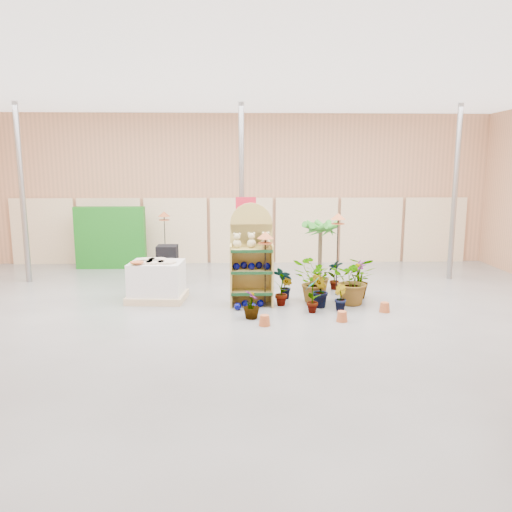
{
  "coord_description": "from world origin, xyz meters",
  "views": [
    {
      "loc": [
        -0.06,
        -9.25,
        2.93
      ],
      "look_at": [
        0.3,
        1.5,
        1.0
      ],
      "focal_mm": 35.0,
      "sensor_mm": 36.0,
      "label": 1
    }
  ],
  "objects": [
    {
      "name": "pallet_stack",
      "position": [
        -1.89,
        1.57,
        0.44
      ],
      "size": [
        1.31,
        1.12,
        0.91
      ],
      "rotation": [
        0.0,
        0.0,
        -0.08
      ],
      "color": "#D3B78D",
      "rests_on": "ground"
    },
    {
      "name": "bird_table_back",
      "position": [
        -2.16,
        4.71,
        1.57
      ],
      "size": [
        0.34,
        0.34,
        1.7
      ],
      "color": "black",
      "rests_on": "ground"
    },
    {
      "name": "potted_plant_3",
      "position": [
        2.6,
        1.63,
        0.43
      ],
      "size": [
        0.56,
        0.56,
        0.86
      ],
      "primitive_type": "imported",
      "rotation": [
        0.0,
        0.0,
        4.89
      ],
      "color": "#2D8124",
      "rests_on": "ground"
    },
    {
      "name": "room",
      "position": [
        0.0,
        0.91,
        2.21
      ],
      "size": [
        15.2,
        12.1,
        4.7
      ],
      "color": "slate",
      "rests_on": "ground"
    },
    {
      "name": "potted_plant_9",
      "position": [
        2.0,
        0.64,
        0.27
      ],
      "size": [
        0.31,
        0.35,
        0.54
      ],
      "primitive_type": "imported",
      "rotation": [
        0.0,
        0.0,
        1.85
      ],
      "color": "#2D8124",
      "rests_on": "ground"
    },
    {
      "name": "bird_table_right",
      "position": [
        2.17,
        1.89,
        1.76
      ],
      "size": [
        0.34,
        0.34,
        1.9
      ],
      "color": "black",
      "rests_on": "ground"
    },
    {
      "name": "potted_plant_1",
      "position": [
        1.63,
        0.84,
        0.37
      ],
      "size": [
        0.36,
        0.43,
        0.74
      ],
      "primitive_type": "imported",
      "rotation": [
        0.0,
        0.0,
        4.78
      ],
      "color": "#2D8124",
      "rests_on": "ground"
    },
    {
      "name": "potted_plant_10",
      "position": [
        2.4,
        1.11,
        0.53
      ],
      "size": [
        1.15,
        1.06,
        1.06
      ],
      "primitive_type": "imported",
      "rotation": [
        0.0,
        0.0,
        6.0
      ],
      "color": "#2D8124",
      "rests_on": "ground"
    },
    {
      "name": "gazing_balls_floor",
      "position": [
        0.13,
        0.85,
        0.07
      ],
      "size": [
        0.63,
        0.39,
        0.15
      ],
      "color": "#010456",
      "rests_on": "ground"
    },
    {
      "name": "teddy_bears",
      "position": [
        0.22,
        1.16,
        1.38
      ],
      "size": [
        0.8,
        0.2,
        0.33
      ],
      "color": "#D0BE88",
      "rests_on": "display_shelf"
    },
    {
      "name": "gazing_balls_shelf",
      "position": [
        0.19,
        1.13,
        0.86
      ],
      "size": [
        0.8,
        0.27,
        0.15
      ],
      "color": "#010456",
      "rests_on": "display_shelf"
    },
    {
      "name": "potted_plant_2",
      "position": [
        1.54,
        1.29,
        0.46
      ],
      "size": [
        1.06,
        1.0,
        0.92
      ],
      "primitive_type": "imported",
      "rotation": [
        0.0,
        0.0,
        3.58
      ],
      "color": "#2D8124",
      "rests_on": "ground"
    },
    {
      "name": "potted_plant_4",
      "position": [
        2.24,
        2.43,
        0.37
      ],
      "size": [
        0.45,
        0.38,
        0.74
      ],
      "primitive_type": "imported",
      "rotation": [
        0.0,
        0.0,
        3.49
      ],
      "color": "#2D8124",
      "rests_on": "ground"
    },
    {
      "name": "trellis_stock",
      "position": [
        -3.8,
        5.2,
        0.9
      ],
      "size": [
        2.0,
        0.3,
        1.8
      ],
      "primitive_type": "cube",
      "color": "#166516",
      "rests_on": "ground"
    },
    {
      "name": "display_shelf",
      "position": [
        0.19,
        1.26,
        0.99
      ],
      "size": [
        0.91,
        0.57,
        2.18
      ],
      "rotation": [
        0.0,
        0.0,
        0.0
      ],
      "color": "#AA9449",
      "rests_on": "ground"
    },
    {
      "name": "potted_plant_6",
      "position": [
        1.8,
        2.14,
        0.4
      ],
      "size": [
        0.94,
        0.94,
        0.79
      ],
      "primitive_type": "imported",
      "rotation": [
        0.0,
        0.0,
        3.93
      ],
      "color": "#2D8124",
      "rests_on": "ground"
    },
    {
      "name": "bird_table_front",
      "position": [
        0.47,
        0.95,
        1.49
      ],
      "size": [
        0.34,
        0.34,
        1.61
      ],
      "color": "black",
      "rests_on": "ground"
    },
    {
      "name": "offer_sign",
      "position": [
        0.1,
        2.98,
        1.57
      ],
      "size": [
        0.5,
        0.08,
        2.2
      ],
      "color": "gray",
      "rests_on": "ground"
    },
    {
      "name": "charcoal_planters",
      "position": [
        -1.86,
        3.05,
        0.5
      ],
      "size": [
        0.5,
        0.5,
        1.0
      ],
      "color": "black",
      "rests_on": "ground"
    },
    {
      "name": "potted_plant_0",
      "position": [
        0.84,
        1.05,
        0.43
      ],
      "size": [
        0.54,
        0.51,
        0.85
      ],
      "primitive_type": "imported",
      "rotation": [
        0.0,
        0.0,
        2.51
      ],
      "color": "#2D8124",
      "rests_on": "ground"
    },
    {
      "name": "potted_plant_8",
      "position": [
        1.42,
        0.52,
        0.38
      ],
      "size": [
        0.41,
        0.47,
        0.76
      ],
      "primitive_type": "imported",
      "rotation": [
        0.0,
        0.0,
        4.29
      ],
      "color": "#2D8124",
      "rests_on": "ground"
    },
    {
      "name": "potted_plant_7",
      "position": [
        0.17,
        0.15,
        0.28
      ],
      "size": [
        0.36,
        0.36,
        0.56
      ],
      "primitive_type": "imported",
      "rotation": [
        0.0,
        0.0,
        1.72
      ],
      "color": "#2D8124",
      "rests_on": "ground"
    },
    {
      "name": "palm",
      "position": [
        1.93,
        2.85,
        1.46
      ],
      "size": [
        0.7,
        0.7,
        1.72
      ],
      "color": "brown",
      "rests_on": "ground"
    },
    {
      "name": "potted_plant_5",
      "position": [
        0.98,
        1.58,
        0.27
      ],
      "size": [
        0.38,
        0.39,
        0.55
      ],
      "primitive_type": "imported",
      "rotation": [
        0.0,
        0.0,
        5.38
      ],
      "color": "#2D8124",
      "rests_on": "ground"
    },
    {
      "name": "potted_plant_11",
      "position": [
        0.51,
        2.57,
        0.38
      ],
      "size": [
        0.46,
        0.46,
        0.75
      ],
      "primitive_type": "imported",
      "rotation": [
        0.0,
        0.0,
        3.05
      ],
      "color": "#2D8124",
      "rests_on": "ground"
    }
  ]
}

